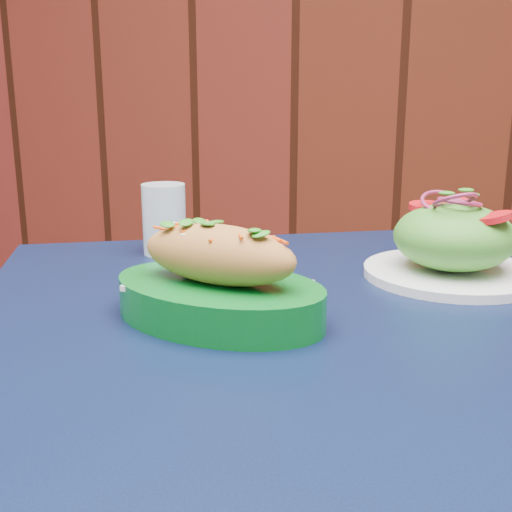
# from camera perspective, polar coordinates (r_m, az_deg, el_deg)

# --- Properties ---
(cafe_table) EXTENTS (1.05, 1.05, 0.75)m
(cafe_table) POSITION_cam_1_polar(r_m,az_deg,el_deg) (0.76, 6.25, -11.19)
(cafe_table) COLOR black
(cafe_table) RESTS_ON ground
(banh_mi_basket) EXTENTS (0.28, 0.22, 0.11)m
(banh_mi_basket) POSITION_cam_1_polar(r_m,az_deg,el_deg) (0.69, -3.34, -2.33)
(banh_mi_basket) COLOR #08631D
(banh_mi_basket) RESTS_ON cafe_table
(salad_plate) EXTENTS (0.23, 0.23, 0.11)m
(salad_plate) POSITION_cam_1_polar(r_m,az_deg,el_deg) (0.88, 17.15, 1.06)
(salad_plate) COLOR white
(salad_plate) RESTS_ON cafe_table
(water_glass) EXTENTS (0.07, 0.07, 0.11)m
(water_glass) POSITION_cam_1_polar(r_m,az_deg,el_deg) (0.98, -8.16, 3.27)
(water_glass) COLOR silver
(water_glass) RESTS_ON cafe_table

